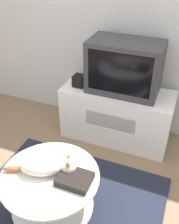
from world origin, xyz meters
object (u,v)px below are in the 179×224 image
object	(u,v)px
tv	(124,67)
cat	(46,165)
speaker	(79,81)
dvd_box	(75,179)

from	to	relation	value
tv	cat	bearing A→B (deg)	-100.63
tv	speaker	distance (m)	0.47
cat	tv	bearing A→B (deg)	57.59
dvd_box	cat	distance (m)	0.22
speaker	dvd_box	xyz separation A→B (m)	(0.43, -1.06, -0.13)
tv	speaker	xyz separation A→B (m)	(-0.43, -0.07, -0.19)
speaker	dvd_box	distance (m)	1.15
speaker	dvd_box	bearing A→B (deg)	-67.67
speaker	cat	world-z (taller)	speaker
speaker	tv	bearing A→B (deg)	9.56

